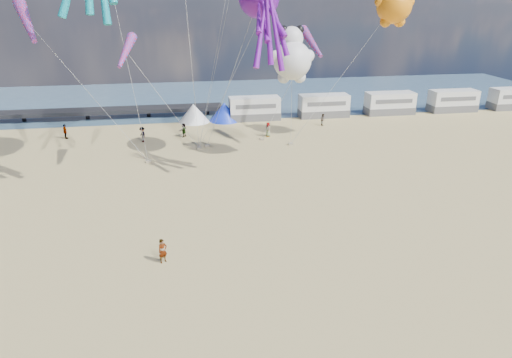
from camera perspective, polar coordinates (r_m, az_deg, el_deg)
name	(u,v)px	position (r m, az deg, el deg)	size (l,w,h in m)	color
ground	(264,320)	(24.36, 1.05, -17.18)	(120.00, 120.00, 0.00)	tan
water	(203,98)	(75.22, -6.65, 10.07)	(120.00, 120.00, 0.00)	#3B5970
motorhome_0	(254,108)	(60.92, -0.19, 8.82)	(6.60, 2.50, 3.00)	silver
motorhome_1	(324,106)	(63.11, 8.46, 9.05)	(6.60, 2.50, 3.00)	silver
motorhome_2	(390,103)	(66.59, 16.38, 9.08)	(6.60, 2.50, 3.00)	silver
motorhome_3	(453,101)	(71.17, 23.39, 8.97)	(6.60, 2.50, 3.00)	silver
tent_white	(194,113)	(60.26, -7.80, 8.18)	(4.00, 4.00, 2.40)	white
tent_blue	(224,112)	(60.50, -3.98, 8.38)	(4.00, 4.00, 2.40)	#1933CC
standing_person	(163,251)	(28.93, -11.59, -8.79)	(0.58, 0.38, 1.59)	tan
beachgoer_0	(268,129)	(53.48, 1.51, 6.21)	(0.61, 0.40, 1.68)	#7F6659
beachgoer_1	(323,120)	(58.83, 8.36, 7.35)	(0.73, 0.47, 1.48)	#7F6659
beachgoer_2	(142,135)	(52.94, -14.02, 5.41)	(0.84, 0.65, 1.73)	#7F6659
beachgoer_3	(65,132)	(56.97, -22.74, 5.50)	(1.10, 0.63, 1.71)	#7F6659
beachgoer_4	(184,130)	(54.00, -9.02, 6.07)	(0.95, 0.40, 1.62)	#7F6659
sandbag_a	(148,162)	(46.32, -13.30, 2.13)	(0.50, 0.35, 0.22)	gray
sandbag_b	(207,146)	(50.21, -6.11, 4.16)	(0.50, 0.35, 0.22)	gray
sandbag_c	(291,144)	(50.62, 4.37, 4.37)	(0.50, 0.35, 0.22)	gray
sandbag_d	(262,139)	(52.31, 0.75, 5.02)	(0.50, 0.35, 0.22)	gray
sandbag_e	(199,148)	(49.54, -7.11, 3.86)	(0.50, 0.35, 0.22)	gray
kite_panda	(292,60)	(43.75, 4.55, 14.57)	(4.33, 4.08, 6.11)	silver
kite_teddy_orange	(394,6)	(51.02, 16.89, 20.04)	(4.30, 4.05, 6.07)	orange
windsock_left	(26,21)	(44.13, -26.77, 17.23)	(1.10, 7.79, 7.79)	red
windsock_mid	(312,42)	(48.10, 6.96, 16.58)	(1.00, 5.17, 5.17)	red
windsock_right	(126,51)	(41.91, -15.95, 15.11)	(0.90, 4.43, 4.43)	red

